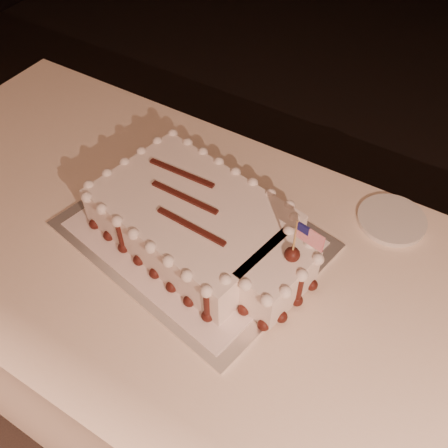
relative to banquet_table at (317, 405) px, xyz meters
The scene contains 5 objects.
banquet_table is the anchor object (origin of this frame).
cake_board 0.53m from the banquet_table, behind, with size 0.53×0.40×0.01m, color white.
doily 0.54m from the banquet_table, behind, with size 0.48×0.36×0.00m, color white.
sheet_cake 0.56m from the banquet_table, behind, with size 0.52×0.35×0.20m.
side_plate 0.49m from the banquet_table, 93.11° to the left, with size 0.15×0.15×0.01m, color silver.
Camera 1 is at (0.06, 0.07, 1.60)m, focal length 40.00 mm.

